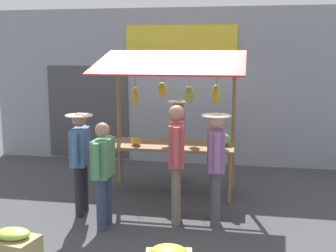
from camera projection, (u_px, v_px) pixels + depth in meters
ground_plane at (171, 192)px, 7.75m from camera, size 40.00×40.00×0.00m
street_backdrop at (186, 87)px, 9.60m from camera, size 9.00×0.30×3.40m
market_stall at (172, 107)px, 7.51m from camera, size 2.50×1.46×2.50m
vendor_with_sunhat at (178, 133)px, 8.32m from camera, size 0.41×0.68×1.58m
shopper_in_grey_tee at (216, 159)px, 6.23m from camera, size 0.42×0.69×1.63m
shopper_with_ponytail at (176, 154)px, 6.31m from camera, size 0.30×0.72×1.72m
shopper_in_striped_shirt at (103, 169)px, 6.09m from camera, size 0.22×0.66×1.51m
shopper_with_shopping_bag at (80, 155)px, 6.60m from camera, size 0.41×0.68×1.58m
produce_crate_near at (13, 246)px, 5.21m from camera, size 0.63×0.50×0.40m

